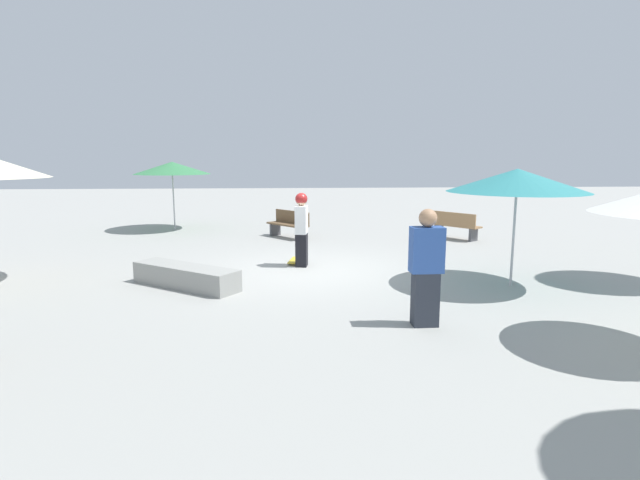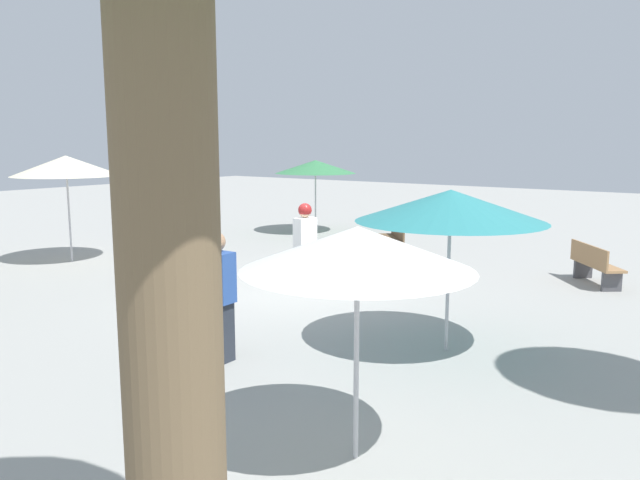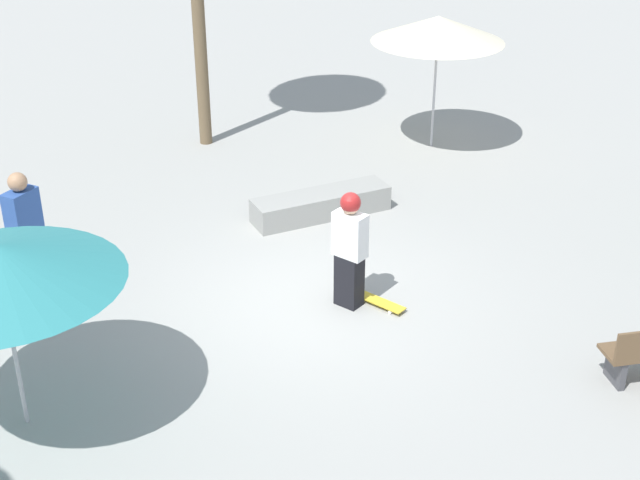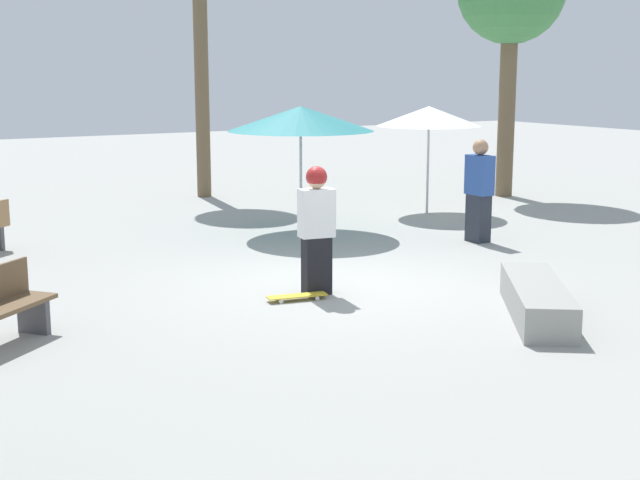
% 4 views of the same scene
% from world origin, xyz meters
% --- Properties ---
extents(ground_plane, '(60.00, 60.00, 0.00)m').
position_xyz_m(ground_plane, '(0.00, 0.00, 0.00)').
color(ground_plane, '#9E9E99').
extents(skater_main, '(0.33, 0.50, 1.73)m').
position_xyz_m(skater_main, '(-0.15, 0.43, 0.93)').
color(skater_main, black).
rests_on(skater_main, ground_plane).
extents(skateboard, '(0.35, 0.82, 0.07)m').
position_xyz_m(skateboard, '(-0.32, 0.83, 0.06)').
color(skateboard, gold).
rests_on(skateboard, ground_plane).
extents(concrete_ledge, '(2.31, 1.90, 0.42)m').
position_xyz_m(concrete_ledge, '(-2.51, -1.31, 0.21)').
color(concrete_ledge, gray).
rests_on(concrete_ledge, ground_plane).
extents(bench_near, '(1.34, 1.53, 0.85)m').
position_xyz_m(bench_near, '(4.76, 4.04, 0.43)').
color(bench_near, '#47474C').
rests_on(bench_near, ground_plane).
extents(bench_far, '(1.37, 1.51, 0.85)m').
position_xyz_m(bench_far, '(-0.43, 4.67, 0.43)').
color(bench_far, '#47474C').
rests_on(bench_far, ground_plane).
extents(shade_umbrella_teal, '(2.68, 2.68, 2.33)m').
position_xyz_m(shade_umbrella_teal, '(3.98, -1.66, 2.10)').
color(shade_umbrella_teal, '#B7B7BC').
rests_on(shade_umbrella_teal, ground_plane).
extents(shade_umbrella_green, '(2.64, 2.64, 2.38)m').
position_xyz_m(shade_umbrella_green, '(-4.46, 6.72, 2.16)').
color(shade_umbrella_green, '#B7B7BC').
rests_on(shade_umbrella_green, ground_plane).
extents(bystander_watching, '(0.50, 0.28, 1.80)m').
position_xyz_m(bystander_watching, '(1.60, -3.89, 0.90)').
color(bystander_watching, '#282D38').
rests_on(bystander_watching, ground_plane).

